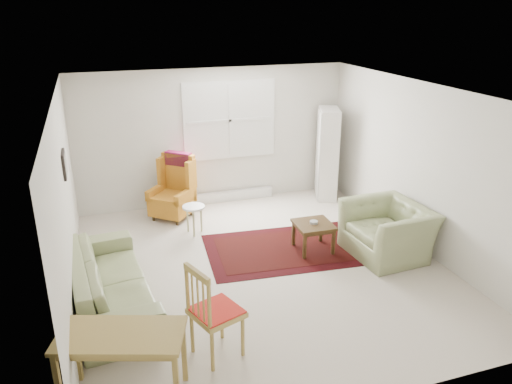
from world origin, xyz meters
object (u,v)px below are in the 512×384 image
object	(u,v)px
coffee_table	(313,237)
cabinet	(327,154)
desk	(124,366)
sofa	(109,272)
desk_chair	(216,310)
wingback_chair	(171,188)
armchair	(388,226)
stool	(194,219)

from	to	relation	value
coffee_table	cabinet	xyz separation A→B (m)	(1.19, 2.01, 0.64)
desk	cabinet	bearing A→B (deg)	45.62
sofa	desk	distance (m)	1.69
cabinet	desk_chair	xyz separation A→B (m)	(-3.18, -3.90, -0.32)
wingback_chair	coffee_table	world-z (taller)	wingback_chair
armchair	stool	size ratio (longest dim) A/B	2.44
sofa	coffee_table	bearing A→B (deg)	-84.69
sofa	desk	size ratio (longest dim) A/B	1.99
wingback_chair	stool	world-z (taller)	wingback_chair
desk	coffee_table	bearing A→B (deg)	37.02
wingback_chair	armchair	bearing A→B (deg)	1.08
desk_chair	armchair	bearing A→B (deg)	-84.52
coffee_table	cabinet	distance (m)	2.43
desk_chair	cabinet	bearing A→B (deg)	-59.26
stool	coffee_table	bearing A→B (deg)	-36.28
sofa	stool	size ratio (longest dim) A/B	4.70
coffee_table	desk	distance (m)	3.72
armchair	desk	distance (m)	4.34
desk	desk_chair	world-z (taller)	desk_chair
desk	sofa	bearing A→B (deg)	91.35
stool	desk_chair	world-z (taller)	desk_chair
sofa	desk_chair	xyz separation A→B (m)	(1.02, -1.34, 0.09)
desk_chair	stool	bearing A→B (deg)	-27.40
sofa	wingback_chair	distance (m)	2.73
armchair	desk_chair	world-z (taller)	desk_chair
sofa	desk_chair	size ratio (longest dim) A/B	2.09
armchair	wingback_chair	world-z (taller)	wingback_chair
coffee_table	cabinet	size ratio (longest dim) A/B	0.32
stool	desk_chair	xyz separation A→B (m)	(-0.39, -3.06, 0.30)
desk	desk_chair	xyz separation A→B (m)	(0.98, 0.35, 0.18)
sofa	desk_chair	bearing A→B (deg)	-147.65
wingback_chair	stool	distance (m)	0.84
wingback_chair	coffee_table	bearing A→B (deg)	-5.13
desk_chair	sofa	bearing A→B (deg)	17.21
cabinet	wingback_chair	bearing A→B (deg)	-158.47
stool	desk_chair	size ratio (longest dim) A/B	0.44
desk	desk_chair	distance (m)	1.06
cabinet	sofa	bearing A→B (deg)	-129.00
armchair	desk	world-z (taller)	armchair
wingback_chair	desk_chair	bearing A→B (deg)	-51.15
wingback_chair	stool	size ratio (longest dim) A/B	2.32
armchair	sofa	bearing A→B (deg)	-92.63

